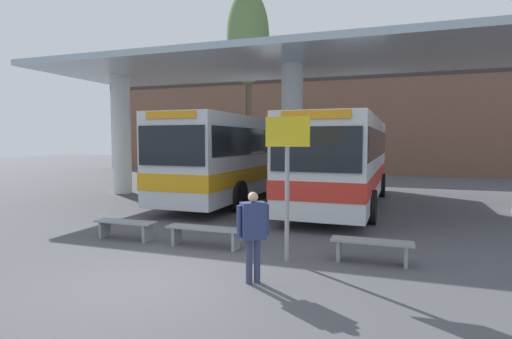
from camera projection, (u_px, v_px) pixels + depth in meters
ground_plane at (155, 283)px, 6.88m from camera, size 100.00×100.00×0.00m
townhouse_backdrop at (339, 102)px, 29.10m from camera, size 40.00×0.58×9.01m
station_canopy at (292, 80)px, 15.71m from camera, size 21.26×6.95×5.68m
transit_bus_left_bay at (246, 154)px, 17.61m from camera, size 2.86×12.28×3.36m
transit_bus_center_bay at (343, 157)px, 15.16m from camera, size 2.98×10.69×3.26m
waiting_bench_near_pillar at (126, 226)px, 9.92m from camera, size 1.59×0.44×0.46m
waiting_bench_mid_platform at (205, 232)px, 9.20m from camera, size 1.89×0.44×0.46m
waiting_bench_far_platform at (372, 246)px, 8.00m from camera, size 1.61×0.44×0.46m
info_sign_platform at (287, 159)px, 7.98m from camera, size 0.90×0.09×2.93m
pedestrian_waiting at (253, 228)px, 6.82m from camera, size 0.51×0.44×1.59m
poplar_tree_behind_left at (248, 40)px, 22.45m from camera, size 2.39×2.39×10.92m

